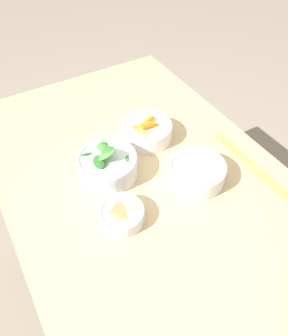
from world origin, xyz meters
TOP-DOWN VIEW (x-y plane):
  - ground_plane at (0.00, 0.00)m, footprint 10.00×10.00m
  - dining_table at (0.00, 0.00)m, footprint 1.27×0.78m
  - bowl_carrots at (-0.17, 0.10)m, footprint 0.16×0.16m
  - bowl_greens at (-0.09, -0.08)m, footprint 0.17×0.17m
  - bowl_beans_hotdog at (0.05, 0.13)m, footprint 0.16×0.16m
  - bowl_cookies at (0.07, -0.12)m, footprint 0.12×0.12m
  - ruler at (0.09, 0.30)m, footprint 0.34×0.03m

SIDE VIEW (x-z plane):
  - ground_plane at x=0.00m, z-range 0.00..0.00m
  - dining_table at x=0.00m, z-range 0.26..1.04m
  - ruler at x=0.09m, z-range 0.77..0.77m
  - bowl_cookies at x=0.07m, z-range 0.77..0.82m
  - bowl_beans_hotdog at x=0.05m, z-range 0.77..0.83m
  - bowl_carrots at x=-0.17m, z-range 0.77..0.84m
  - bowl_greens at x=-0.09m, z-range 0.75..0.87m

